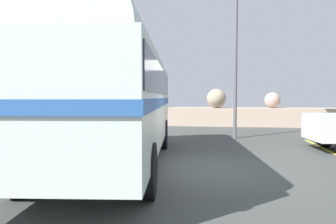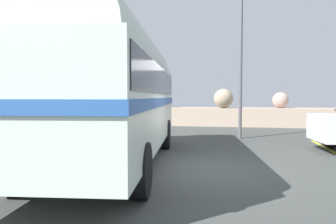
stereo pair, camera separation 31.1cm
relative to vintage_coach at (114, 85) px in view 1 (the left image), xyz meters
name	(u,v)px [view 1 (the left image)]	position (x,y,z in m)	size (l,w,h in m)	color
ground	(204,169)	(2.26, -0.10, -2.04)	(32.00, 26.00, 0.02)	#3E423F
breakwater	(213,115)	(2.39, 11.69, -1.38)	(31.36, 2.20, 2.43)	tan
vintage_coach	(114,85)	(0.00, 0.00, 0.00)	(3.39, 8.80, 3.70)	black
lamp_post	(238,45)	(3.43, 5.81, 1.85)	(0.90, 0.53, 6.97)	#5B5B60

